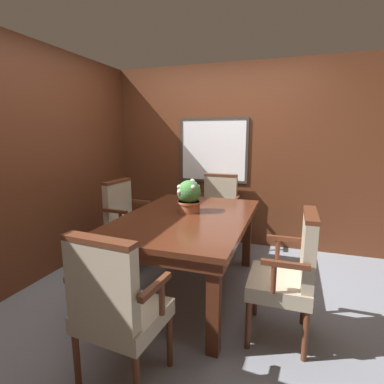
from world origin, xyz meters
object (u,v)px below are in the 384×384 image
(chair_head_far, at_px, (218,208))
(potted_plant, at_px, (189,196))
(dining_table, at_px, (187,225))
(chair_right_near, at_px, (291,270))
(chair_left_far, at_px, (126,218))
(chair_head_near, at_px, (115,304))

(chair_head_far, bearing_deg, potted_plant, -91.64)
(dining_table, bearing_deg, chair_head_far, 89.62)
(dining_table, height_order, chair_head_far, chair_head_far)
(dining_table, xyz_separation_m, potted_plant, (-0.03, 0.14, 0.25))
(dining_table, height_order, chair_right_near, chair_right_near)
(chair_right_near, height_order, chair_head_far, same)
(dining_table, xyz_separation_m, chair_left_far, (-0.91, 0.40, -0.12))
(potted_plant, bearing_deg, chair_head_near, -89.28)
(chair_right_near, relative_size, chair_head_far, 1.00)
(chair_right_near, bearing_deg, dining_table, -113.88)
(dining_table, relative_size, potted_plant, 5.36)
(dining_table, bearing_deg, chair_left_far, 156.07)
(chair_right_near, xyz_separation_m, potted_plant, (-0.99, 0.56, 0.38))
(chair_right_near, xyz_separation_m, chair_head_far, (-0.95, 1.65, 0.00))
(chair_head_near, height_order, chair_head_far, same)
(chair_head_far, height_order, potted_plant, potted_plant)
(chair_right_near, height_order, potted_plant, potted_plant)
(chair_left_far, bearing_deg, dining_table, -109.44)
(dining_table, xyz_separation_m, chair_head_near, (-0.01, -1.22, -0.12))
(chair_left_far, xyz_separation_m, chair_head_near, (0.90, -1.62, 0.00))
(chair_right_near, xyz_separation_m, chair_head_near, (-0.97, -0.80, 0.00))
(chair_left_far, height_order, chair_right_near, same)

